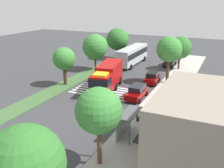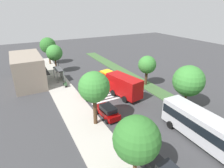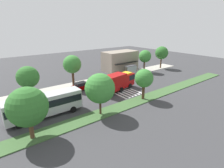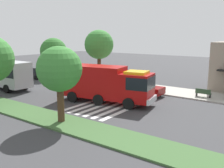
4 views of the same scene
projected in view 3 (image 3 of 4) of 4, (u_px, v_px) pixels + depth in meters
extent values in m
plane|color=#38383A|center=(118.00, 89.00, 39.38)|extent=(120.00, 120.00, 0.00)
cube|color=#ADA89E|center=(98.00, 80.00, 45.41)|extent=(60.00, 4.60, 0.14)
cube|color=#3D6033|center=(142.00, 99.00, 33.90)|extent=(60.00, 3.00, 0.14)
cube|color=silver|center=(110.00, 91.00, 38.20)|extent=(0.45, 10.40, 0.01)
cube|color=silver|center=(114.00, 90.00, 38.72)|extent=(0.45, 10.40, 0.01)
cube|color=silver|center=(117.00, 89.00, 39.24)|extent=(0.45, 10.40, 0.01)
cube|color=silver|center=(120.00, 89.00, 39.77)|extent=(0.45, 10.40, 0.01)
cube|color=silver|center=(123.00, 88.00, 40.29)|extent=(0.45, 10.40, 0.01)
cube|color=silver|center=(126.00, 87.00, 40.81)|extent=(0.45, 10.40, 0.01)
cube|color=#A50C0C|center=(126.00, 79.00, 40.40)|extent=(3.28, 3.06, 2.62)
cube|color=#A50C0C|center=(113.00, 83.00, 36.94)|extent=(7.00, 3.77, 3.14)
cube|color=black|center=(127.00, 76.00, 40.53)|extent=(2.50, 2.94, 1.15)
cube|color=silver|center=(130.00, 82.00, 41.81)|extent=(0.72, 2.58, 0.50)
cube|color=yellow|center=(126.00, 73.00, 39.94)|extent=(2.29, 2.14, 0.24)
cylinder|color=black|center=(121.00, 84.00, 41.42)|extent=(1.14, 0.50, 1.10)
cylinder|color=black|center=(130.00, 86.00, 39.80)|extent=(1.14, 0.50, 1.10)
cylinder|color=black|center=(103.00, 91.00, 37.07)|extent=(1.14, 0.50, 1.10)
cylinder|color=black|center=(112.00, 94.00, 35.45)|extent=(1.14, 0.50, 1.10)
cylinder|color=black|center=(112.00, 87.00, 39.19)|extent=(1.14, 0.50, 1.10)
cylinder|color=black|center=(121.00, 90.00, 37.58)|extent=(1.14, 0.50, 1.10)
cube|color=black|center=(21.00, 101.00, 31.79)|extent=(4.60, 1.91, 0.72)
cube|color=black|center=(19.00, 97.00, 31.44)|extent=(2.59, 1.65, 0.68)
cylinder|color=black|center=(29.00, 99.00, 33.47)|extent=(0.64, 0.23, 0.64)
cylinder|color=black|center=(32.00, 102.00, 32.15)|extent=(0.64, 0.23, 0.64)
cylinder|color=black|center=(11.00, 103.00, 31.67)|extent=(0.64, 0.23, 0.64)
cylinder|color=black|center=(14.00, 107.00, 30.35)|extent=(0.64, 0.23, 0.64)
cube|color=#720505|center=(82.00, 87.00, 38.86)|extent=(4.41, 2.07, 0.78)
cube|color=black|center=(81.00, 84.00, 38.50)|extent=(2.50, 1.74, 0.65)
cylinder|color=black|center=(85.00, 86.00, 40.53)|extent=(0.65, 0.26, 0.64)
cylinder|color=black|center=(90.00, 88.00, 39.22)|extent=(0.65, 0.26, 0.64)
cylinder|color=black|center=(74.00, 89.00, 38.75)|extent=(0.65, 0.26, 0.64)
cylinder|color=black|center=(78.00, 91.00, 37.45)|extent=(0.65, 0.26, 0.64)
cube|color=#720505|center=(108.00, 81.00, 43.09)|extent=(4.66, 1.91, 0.75)
cube|color=black|center=(108.00, 78.00, 42.72)|extent=(2.62, 1.67, 0.68)
cylinder|color=black|center=(111.00, 80.00, 44.81)|extent=(0.64, 0.22, 0.64)
cylinder|color=black|center=(116.00, 82.00, 43.40)|extent=(0.64, 0.22, 0.64)
cylinder|color=black|center=(101.00, 82.00, 43.01)|extent=(0.64, 0.22, 0.64)
cylinder|color=black|center=(106.00, 84.00, 41.60)|extent=(0.64, 0.22, 0.64)
cube|color=#B2B2B7|center=(45.00, 105.00, 27.14)|extent=(11.44, 2.68, 3.02)
cube|color=black|center=(44.00, 102.00, 27.02)|extent=(11.21, 2.73, 1.09)
cylinder|color=black|center=(20.00, 125.00, 24.37)|extent=(1.00, 0.31, 1.00)
cylinder|color=black|center=(16.00, 118.00, 26.30)|extent=(1.00, 0.31, 1.00)
cylinder|color=black|center=(73.00, 109.00, 28.94)|extent=(1.00, 0.31, 1.00)
cylinder|color=black|center=(67.00, 104.00, 30.87)|extent=(1.00, 0.31, 1.00)
cube|color=#4C4C51|center=(131.00, 66.00, 50.40)|extent=(3.50, 1.40, 0.12)
cube|color=#8C9E99|center=(132.00, 70.00, 50.29)|extent=(3.50, 0.08, 2.40)
cylinder|color=#333338|center=(124.00, 70.00, 50.28)|extent=(0.08, 0.08, 2.40)
cylinder|color=#333338|center=(133.00, 69.00, 52.26)|extent=(0.08, 0.08, 2.40)
cube|color=#2D472D|center=(120.00, 75.00, 48.54)|extent=(1.60, 0.50, 0.08)
cube|color=#2D472D|center=(121.00, 74.00, 48.29)|extent=(1.60, 0.06, 0.45)
cube|color=black|center=(118.00, 76.00, 48.19)|extent=(0.08, 0.45, 0.37)
cube|color=black|center=(122.00, 75.00, 49.03)|extent=(0.08, 0.45, 0.37)
cylinder|color=#2D2D30|center=(143.00, 63.00, 51.97)|extent=(0.16, 0.16, 5.58)
sphere|color=white|center=(144.00, 53.00, 51.03)|extent=(0.36, 0.36, 0.36)
cube|color=gray|center=(120.00, 61.00, 55.04)|extent=(10.74, 5.37, 5.89)
cube|color=black|center=(127.00, 63.00, 52.77)|extent=(8.60, 0.80, 0.16)
cylinder|color=#513823|center=(30.00, 91.00, 34.44)|extent=(0.38, 0.38, 2.58)
sphere|color=#2D6B28|center=(28.00, 77.00, 33.57)|extent=(4.17, 4.17, 4.17)
cylinder|color=#47301E|center=(73.00, 79.00, 39.57)|extent=(0.51, 0.51, 3.93)
sphere|color=#387F33|center=(72.00, 64.00, 38.51)|extent=(3.93, 3.93, 3.93)
cylinder|color=#513823|center=(144.00, 66.00, 53.16)|extent=(0.36, 0.36, 3.35)
sphere|color=#387F33|center=(145.00, 56.00, 52.23)|extent=(3.63, 3.63, 3.63)
cylinder|color=#513823|center=(161.00, 63.00, 57.66)|extent=(0.43, 0.43, 3.50)
sphere|color=#2D6B28|center=(162.00, 53.00, 56.65)|extent=(4.07, 4.07, 4.07)
cylinder|color=#513823|center=(31.00, 129.00, 21.93)|extent=(0.55, 0.55, 2.57)
sphere|color=#2D6B28|center=(28.00, 107.00, 20.99)|extent=(4.81, 4.81, 4.81)
cylinder|color=#47301E|center=(100.00, 106.00, 27.91)|extent=(0.34, 0.34, 2.65)
sphere|color=#387F33|center=(100.00, 88.00, 26.98)|extent=(4.62, 4.62, 4.62)
cylinder|color=#47301E|center=(143.00, 92.00, 33.58)|extent=(0.53, 0.53, 2.88)
sphere|color=#387F33|center=(144.00, 78.00, 32.74)|extent=(3.43, 3.43, 3.43)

